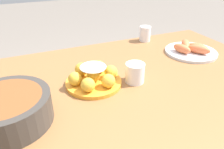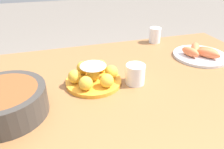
# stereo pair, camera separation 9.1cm
# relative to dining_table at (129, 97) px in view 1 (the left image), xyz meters

# --- Properties ---
(dining_table) EXTENTS (1.47, 0.95, 0.72)m
(dining_table) POSITION_rel_dining_table_xyz_m (0.00, 0.00, 0.00)
(dining_table) COLOR #936038
(dining_table) RESTS_ON ground_plane
(cake_plate) EXTENTS (0.24, 0.24, 0.09)m
(cake_plate) POSITION_rel_dining_table_xyz_m (0.15, -0.04, 0.12)
(cake_plate) COLOR gold
(cake_plate) RESTS_ON dining_table
(serving_bowl) EXTENTS (0.28, 0.28, 0.10)m
(serving_bowl) POSITION_rel_dining_table_xyz_m (0.48, 0.07, 0.13)
(serving_bowl) COLOR #3D3833
(serving_bowl) RESTS_ON dining_table
(seafood_platter) EXTENTS (0.28, 0.28, 0.06)m
(seafood_platter) POSITION_rel_dining_table_xyz_m (-0.45, -0.14, 0.10)
(seafood_platter) COLOR silver
(seafood_platter) RESTS_ON dining_table
(cup_near) EXTENTS (0.07, 0.07, 0.09)m
(cup_near) POSITION_rel_dining_table_xyz_m (-0.32, -0.41, 0.13)
(cup_near) COLOR white
(cup_near) RESTS_ON dining_table
(cup_far) EXTENTS (0.08, 0.08, 0.08)m
(cup_far) POSITION_rel_dining_table_xyz_m (-0.02, 0.01, 0.13)
(cup_far) COLOR white
(cup_far) RESTS_ON dining_table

